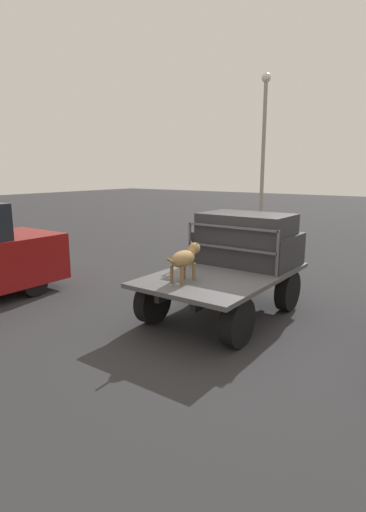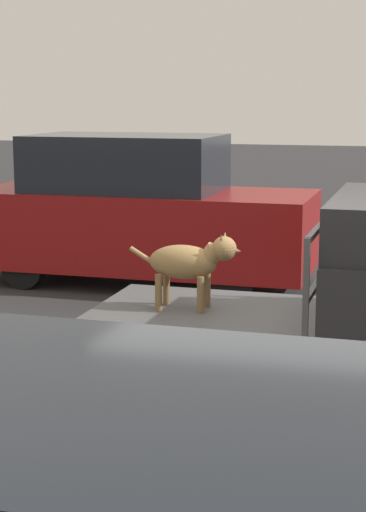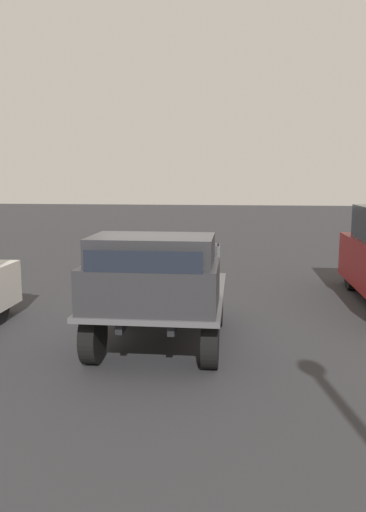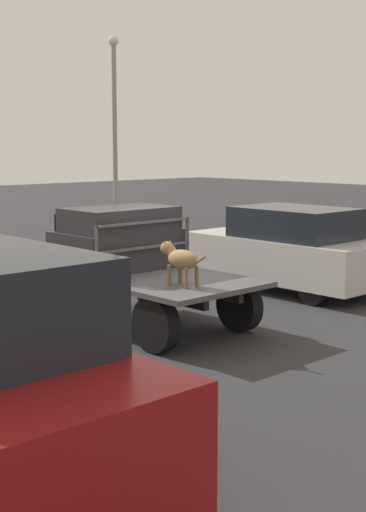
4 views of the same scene
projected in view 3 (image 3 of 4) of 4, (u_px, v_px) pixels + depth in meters
The scene contains 5 objects.
ground_plane at pixel (162, 342), 8.50m from camera, with size 80.00×80.00×0.00m, color #2D2D30.
flatbed_truck at pixel (161, 306), 8.40m from camera, with size 3.42×2.08×0.88m.
truck_cab at pixel (151, 274), 7.34m from camera, with size 1.35×1.96×1.05m.
truck_headboard at pixel (159, 260), 8.03m from camera, with size 0.04×1.96×0.86m.
dog at pixel (183, 259), 9.15m from camera, with size 0.98×0.29×0.67m.
Camera 3 is at (8.07, 1.23, 2.80)m, focal length 35.00 mm.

